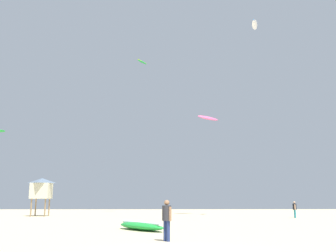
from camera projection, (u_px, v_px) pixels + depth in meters
name	position (u px, v px, depth m)	size (l,w,h in m)	color
person_foreground	(167.00, 217.00, 16.21)	(0.40, 0.48, 1.76)	navy
person_midground	(295.00, 208.00, 36.88)	(0.37, 0.53, 1.62)	teal
kite_grounded_near	(141.00, 226.00, 21.92)	(3.48, 4.16, 0.53)	green
lifeguard_tower	(42.00, 188.00, 41.26)	(2.30, 2.30, 4.15)	#8C704C
kite_aloft_2	(142.00, 62.00, 53.99)	(1.69, 2.14, 0.40)	green
kite_aloft_3	(255.00, 25.00, 41.61)	(1.44, 2.43, 0.57)	white
kite_aloft_4	(208.00, 118.00, 46.29)	(3.33, 2.86, 0.77)	#E5598C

